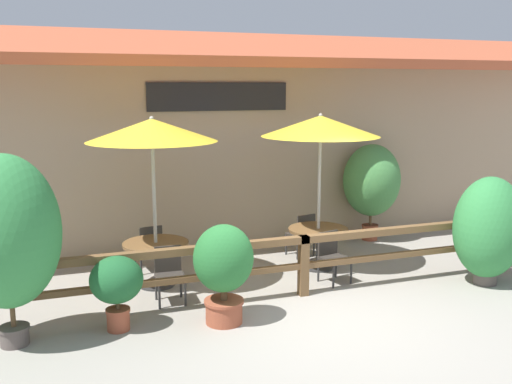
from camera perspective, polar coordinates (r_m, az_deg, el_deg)
ground_plane at (r=8.16m, az=7.81°, el=-12.64°), size 60.00×60.00×0.00m
building_facade at (r=11.35m, az=-1.47°, el=5.32°), size 14.28×1.49×4.23m
patio_railing at (r=8.82m, az=4.79°, el=-6.00°), size 10.40×0.14×0.95m
patio_umbrella_near at (r=9.03m, az=-10.37°, el=6.07°), size 2.04×2.04×2.74m
dining_table_near at (r=9.37m, az=-9.97°, el=-5.81°), size 1.06×1.06×0.73m
chair_near_streetside at (r=8.70m, az=-8.66°, el=-7.93°), size 0.44×0.44×0.83m
chair_near_wallside at (r=10.13m, az=-10.64°, el=-5.32°), size 0.47×0.47×0.83m
patio_umbrella_middle at (r=9.86m, az=6.46°, el=6.55°), size 2.04×2.04×2.74m
dining_table_middle at (r=10.18m, az=6.23°, el=-4.40°), size 1.06×1.06×0.73m
chair_middle_streetside at (r=9.54m, az=7.65°, el=-6.24°), size 0.51×0.51×0.83m
chair_middle_wallside at (r=10.86m, az=4.64°, el=-4.10°), size 0.50×0.50×0.83m
potted_plant_small_flowering at (r=7.80m, az=-13.77°, el=-8.89°), size 0.70×0.63×1.02m
potted_plant_entrance_palm at (r=7.55m, az=-23.72°, el=-3.80°), size 1.30×1.17×2.42m
potted_plant_broad_leaf at (r=9.97m, az=22.24°, el=-3.40°), size 1.16×1.04×1.78m
potted_plant_corner_fern at (r=7.77m, az=-3.26°, el=-7.39°), size 0.83×0.74×1.38m
potted_plant_tall_tropical at (r=12.07m, az=11.50°, el=1.07°), size 1.21×1.09×2.03m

